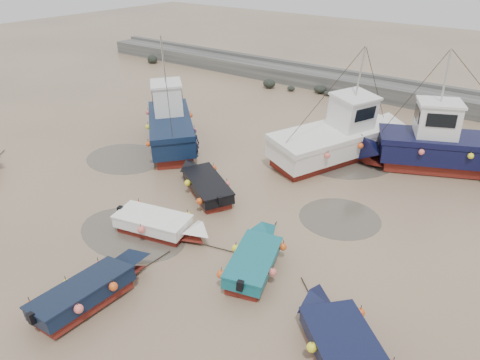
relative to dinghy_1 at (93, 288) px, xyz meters
The scene contains 15 objects.
ground 5.65m from the dinghy_1, 94.79° to the left, with size 120.00×120.00×0.00m, color #A08464.
seawall 27.60m from the dinghy_1, 90.87° to the left, with size 60.00×4.92×1.50m.
puddle_a 4.16m from the dinghy_1, 121.15° to the left, with size 5.07×5.07×0.01m, color #534D42.
puddle_b 10.66m from the dinghy_1, 66.69° to the left, with size 3.57×3.57×0.01m, color #534D42.
puddle_c 11.75m from the dinghy_1, 134.48° to the left, with size 4.58×4.58×0.01m, color #534D42.
puddle_d 16.19m from the dinghy_1, 84.62° to the left, with size 5.63×5.63×0.01m, color #534D42.
dinghy_1 is the anchor object (origin of this frame).
dinghy_2 5.70m from the dinghy_1, 54.88° to the left, with size 2.54×5.15×1.43m.
dinghy_4 8.31m from the dinghy_1, 104.15° to the left, with size 5.39×3.69×1.43m.
dinghy_5 4.32m from the dinghy_1, 104.68° to the left, with size 5.24×2.28×1.43m.
dinghy_6 8.27m from the dinghy_1, 18.65° to the left, with size 5.22×4.74×1.43m.
cabin_boat_0 13.87m from the dinghy_1, 123.59° to the left, with size 7.95×7.46×6.22m.
cabin_boat_1 15.72m from the dinghy_1, 85.37° to the left, with size 5.38×10.40×6.22m.
cabin_boat_2 18.49m from the dinghy_1, 71.00° to the left, with size 10.09×5.98×6.22m.
person 12.18m from the dinghy_1, 115.89° to the left, with size 0.60×0.39×1.65m, color #171A36.
Camera 1 is at (11.68, -12.40, 10.76)m, focal length 35.00 mm.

